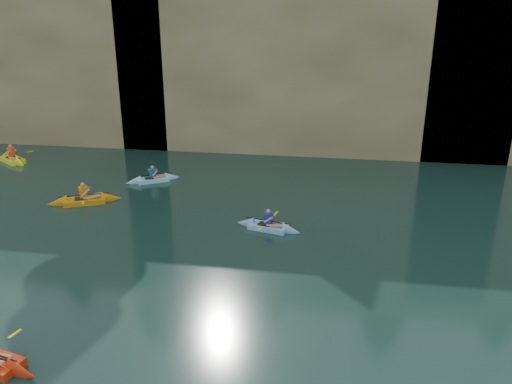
# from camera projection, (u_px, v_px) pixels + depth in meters

# --- Properties ---
(cliff) EXTENTS (70.00, 16.00, 12.00)m
(cliff) POSITION_uv_depth(u_px,v_px,m) (289.00, 49.00, 37.64)
(cliff) COLOR tan
(cliff) RESTS_ON ground
(cliff_slab_center) EXTENTS (24.00, 2.40, 11.40)m
(cliff_slab_center) POSITION_uv_depth(u_px,v_px,m) (309.00, 62.00, 30.55)
(cliff_slab_center) COLOR tan
(cliff_slab_center) RESTS_ON ground
(sea_cave_west) EXTENTS (4.50, 1.00, 4.00)m
(sea_cave_west) POSITION_uv_depth(u_px,v_px,m) (15.00, 114.00, 34.27)
(sea_cave_west) COLOR black
(sea_cave_west) RESTS_ON ground
(sea_cave_center) EXTENTS (3.50, 1.00, 3.20)m
(sea_cave_center) POSITION_uv_depth(u_px,v_px,m) (213.00, 127.00, 32.25)
(sea_cave_center) COLOR black
(sea_cave_center) RESTS_ON ground
(sea_cave_east) EXTENTS (5.00, 1.00, 4.50)m
(sea_cave_east) POSITION_uv_depth(u_px,v_px,m) (440.00, 124.00, 29.87)
(sea_cave_east) COLOR black
(sea_cave_east) RESTS_ON ground
(kayaker_orange) EXTENTS (3.38, 2.31, 1.28)m
(kayaker_orange) POSITION_uv_depth(u_px,v_px,m) (84.00, 200.00, 23.55)
(kayaker_orange) COLOR orange
(kayaker_orange) RESTS_ON ground
(kayaker_ltblue_near) EXTENTS (2.92, 2.18, 1.12)m
(kayaker_ltblue_near) POSITION_uv_depth(u_px,v_px,m) (268.00, 226.00, 20.68)
(kayaker_ltblue_near) COLOR #86B2E0
(kayaker_ltblue_near) RESTS_ON ground
(kayaker_yellow) EXTENTS (3.17, 2.50, 1.35)m
(kayaker_yellow) POSITION_uv_depth(u_px,v_px,m) (12.00, 159.00, 30.20)
(kayaker_yellow) COLOR #FEF415
(kayaker_yellow) RESTS_ON ground
(kayaker_ltblue_mid) EXTENTS (2.83, 2.14, 1.11)m
(kayaker_ltblue_mid) POSITION_uv_depth(u_px,v_px,m) (153.00, 179.00, 26.64)
(kayaker_ltblue_mid) COLOR #95DBFA
(kayaker_ltblue_mid) RESTS_ON ground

